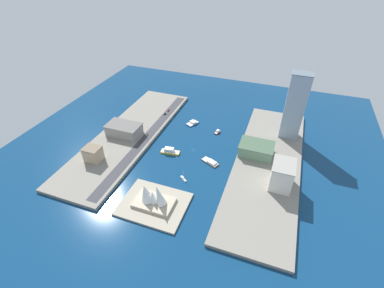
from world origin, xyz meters
name	(u,v)px	position (x,y,z in m)	size (l,w,h in m)	color
ground_plane	(193,149)	(0.00, 0.00, 0.00)	(440.00, 440.00, 0.00)	navy
quay_west	(267,164)	(-87.47, 0.00, 1.77)	(70.00, 240.00, 3.53)	gray
quay_east	(130,134)	(87.47, 0.00, 1.77)	(70.00, 240.00, 3.53)	gray
peninsula_point	(154,204)	(5.63, 94.35, 1.00)	(61.80, 49.04, 2.00)	#A89E89
road_strip	(147,137)	(61.79, 0.00, 3.61)	(11.76, 228.00, 0.15)	#38383D
tugboat_red	(217,132)	(-17.64, -43.97, 1.44)	(6.89, 11.00, 3.95)	red
sailboat_small_white	(183,178)	(-7.49, 52.29, 0.89)	(9.35, 7.79, 12.27)	white
catamaran_blue	(193,123)	(20.46, -53.62, 1.37)	(15.87, 19.26, 3.79)	blue
barge_flat_brown	(211,162)	(-26.75, 17.39, 1.27)	(21.98, 16.04, 3.21)	brown
ferry_yellow_fast	(170,151)	(23.84, 16.11, 2.55)	(24.19, 10.32, 6.65)	yellow
apartment_midrise_tan	(93,154)	(96.35, 60.89, 11.98)	(18.53, 15.21, 16.82)	tan
tower_tall_glass	(295,107)	(-104.11, -63.66, 44.80)	(23.41, 16.44, 82.46)	#8C9EB2
hotel_broad_white	(282,175)	(-102.98, 30.31, 17.21)	(21.44, 27.91, 27.29)	silver
terminal_long_green	(256,149)	(-71.97, -12.18, 10.22)	(38.51, 27.93, 13.32)	slate
carpark_squat_concrete	(124,129)	(92.03, 4.02, 10.36)	(42.74, 25.93, 13.59)	gray
pickup_red	(168,110)	(63.60, -69.37, 4.39)	(2.21, 5.25, 1.41)	black
suv_black	(165,114)	(64.23, -58.50, 4.47)	(2.14, 5.03, 1.61)	black
sedan_silver	(147,134)	(63.91, -3.14, 4.48)	(1.85, 4.35, 1.66)	black
traffic_light_waterfront	(148,140)	(54.72, 11.44, 7.88)	(0.36, 0.36, 6.50)	black
opera_landmark	(152,197)	(6.76, 94.35, 10.57)	(37.47, 23.25, 24.93)	#BCAD93
park_tree_cluster	(263,147)	(-78.39, -19.22, 9.42)	(5.44, 13.47, 9.32)	brown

